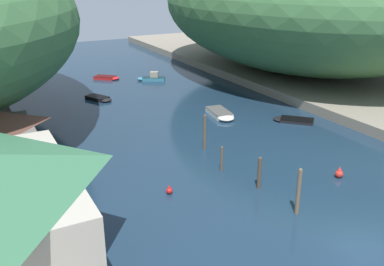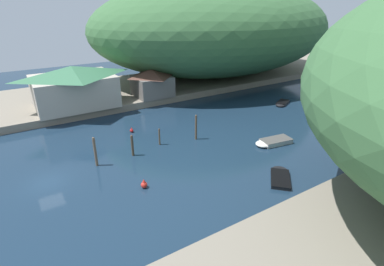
% 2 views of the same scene
% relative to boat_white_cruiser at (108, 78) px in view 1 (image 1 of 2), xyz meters
% --- Properties ---
extents(water_surface, '(130.00, 130.00, 0.00)m').
position_rel_boat_white_cruiser_xyz_m(water_surface, '(0.24, -23.05, -0.22)').
color(water_surface, '#192D42').
rests_on(water_surface, ground).
extents(right_bank, '(22.00, 120.00, 1.23)m').
position_rel_boat_white_cruiser_xyz_m(right_bank, '(28.09, -23.05, 0.40)').
color(right_bank, gray).
rests_on(right_bank, ground).
extents(hillside_right, '(40.29, 56.41, 21.35)m').
position_rel_boat_white_cruiser_xyz_m(hillside_right, '(29.19, -12.93, 11.68)').
color(hillside_right, '#3D6B3D').
rests_on(hillside_right, right_bank).
extents(boat_white_cruiser, '(4.34, 4.28, 0.45)m').
position_rel_boat_white_cruiser_xyz_m(boat_white_cruiser, '(0.00, 0.00, 0.00)').
color(boat_white_cruiser, red).
rests_on(boat_white_cruiser, water_surface).
extents(boat_far_right_bank, '(3.36, 4.46, 0.49)m').
position_rel_boat_white_cruiser_xyz_m(boat_far_right_bank, '(-4.80, -11.60, 0.02)').
color(boat_far_right_bank, black).
rests_on(boat_far_right_bank, water_surface).
extents(boat_open_rowboat, '(2.81, 5.48, 0.65)m').
position_rel_boat_white_cruiser_xyz_m(boat_open_rowboat, '(6.31, -25.68, 0.10)').
color(boat_open_rowboat, silver).
rests_on(boat_open_rowboat, water_surface).
extents(boat_small_dinghy, '(4.70, 4.70, 0.41)m').
position_rel_boat_white_cruiser_xyz_m(boat_small_dinghy, '(12.87, -31.19, -0.02)').
color(boat_small_dinghy, black).
rests_on(boat_small_dinghy, water_surface).
extents(boat_mid_channel, '(4.64, 3.34, 1.48)m').
position_rel_boat_white_cruiser_xyz_m(boat_mid_channel, '(5.91, -4.44, 0.23)').
color(boat_mid_channel, teal).
rests_on(boat_mid_channel, water_surface).
extents(mooring_post_nearest, '(0.31, 0.31, 3.70)m').
position_rel_boat_white_cruiser_xyz_m(mooring_post_nearest, '(-0.57, -47.49, 1.64)').
color(mooring_post_nearest, brown).
rests_on(mooring_post_nearest, water_surface).
extents(mooring_post_second, '(0.31, 0.31, 2.81)m').
position_rel_boat_white_cruiser_xyz_m(mooring_post_second, '(-0.67, -42.91, 1.20)').
color(mooring_post_second, '#4C3D2D').
rests_on(mooring_post_second, water_surface).
extents(mooring_post_middle, '(0.23, 0.23, 2.38)m').
position_rel_boat_white_cruiser_xyz_m(mooring_post_middle, '(-1.68, -38.68, 0.98)').
color(mooring_post_middle, brown).
rests_on(mooring_post_middle, water_surface).
extents(mooring_post_fourth, '(0.28, 0.28, 3.66)m').
position_rel_boat_white_cruiser_xyz_m(mooring_post_fourth, '(-0.53, -33.57, 1.62)').
color(mooring_post_fourth, brown).
rests_on(mooring_post_fourth, water_surface).
extents(channel_buoy_near, '(0.53, 0.53, 0.80)m').
position_rel_boat_white_cruiser_xyz_m(channel_buoy_near, '(-7.63, -40.34, 0.09)').
color(channel_buoy_near, red).
rests_on(channel_buoy_near, water_surface).
extents(channel_buoy_far, '(0.69, 0.69, 1.03)m').
position_rel_boat_white_cruiser_xyz_m(channel_buoy_far, '(6.66, -44.64, 0.18)').
color(channel_buoy_far, red).
rests_on(channel_buoy_far, water_surface).
extents(person_on_quay, '(0.23, 0.38, 1.69)m').
position_rel_boat_white_cruiser_xyz_m(person_on_quay, '(-18.65, -46.92, 1.99)').
color(person_on_quay, '#282D3D').
rests_on(person_on_quay, left_bank).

